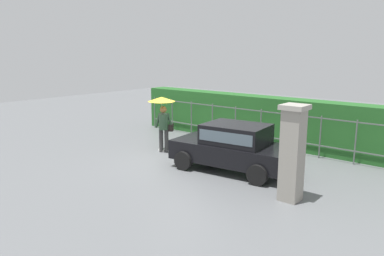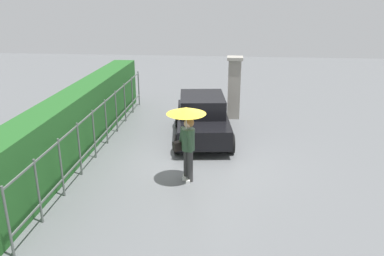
# 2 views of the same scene
# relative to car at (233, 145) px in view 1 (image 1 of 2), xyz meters

# --- Properties ---
(ground_plane) EXTENTS (40.00, 40.00, 0.00)m
(ground_plane) POSITION_rel_car_xyz_m (-1.81, -0.20, -0.80)
(ground_plane) COLOR slate
(car) EXTENTS (3.89, 2.22, 1.48)m
(car) POSITION_rel_car_xyz_m (0.00, 0.00, 0.00)
(car) COLOR black
(car) RESTS_ON ground
(pedestrian) EXTENTS (1.00, 1.00, 2.04)m
(pedestrian) POSITION_rel_car_xyz_m (-3.22, 0.17, 0.68)
(pedestrian) COLOR #333333
(pedestrian) RESTS_ON ground
(gate_pillar) EXTENTS (0.60, 0.60, 2.42)m
(gate_pillar) POSITION_rel_car_xyz_m (2.45, -1.07, 0.44)
(gate_pillar) COLOR gray
(gate_pillar) RESTS_ON ground
(fence_section) EXTENTS (10.61, 0.05, 1.50)m
(fence_section) POSITION_rel_car_xyz_m (-1.39, 3.07, 0.02)
(fence_section) COLOR #59605B
(fence_section) RESTS_ON ground
(hedge_row) EXTENTS (11.56, 0.90, 1.90)m
(hedge_row) POSITION_rel_car_xyz_m (-1.39, 3.78, 0.15)
(hedge_row) COLOR #235B23
(hedge_row) RESTS_ON ground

